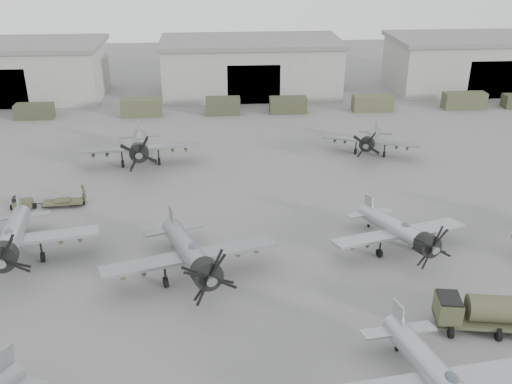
# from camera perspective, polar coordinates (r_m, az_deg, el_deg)

# --- Properties ---
(ground) EXTENTS (220.00, 220.00, 0.00)m
(ground) POSITION_cam_1_polar(r_m,az_deg,el_deg) (39.93, 5.88, -13.34)
(ground) COLOR #62625F
(ground) RESTS_ON ground
(hangar_left) EXTENTS (29.00, 14.80, 8.70)m
(hangar_left) POSITION_cam_1_polar(r_m,az_deg,el_deg) (100.09, -23.24, 11.14)
(hangar_left) COLOR #B0AFA4
(hangar_left) RESTS_ON ground
(hangar_center) EXTENTS (29.00, 14.80, 8.70)m
(hangar_center) POSITION_cam_1_polar(r_m,az_deg,el_deg) (95.19, -0.53, 12.48)
(hangar_center) COLOR #B0AFA4
(hangar_center) RESTS_ON ground
(hangar_right) EXTENTS (29.00, 14.80, 8.70)m
(hangar_right) POSITION_cam_1_polar(r_m,az_deg,el_deg) (104.85, 21.16, 12.01)
(hangar_right) COLOR #B0AFA4
(hangar_right) RESTS_ON ground
(support_truck_1) EXTENTS (5.26, 2.20, 2.11)m
(support_truck_1) POSITION_cam_1_polar(r_m,az_deg,el_deg) (87.93, -21.27, 7.54)
(support_truck_1) COLOR #383C27
(support_truck_1) RESTS_ON ground
(support_truck_2) EXTENTS (5.69, 2.20, 2.55)m
(support_truck_2) POSITION_cam_1_polar(r_m,az_deg,el_deg) (84.76, -11.40, 8.30)
(support_truck_2) COLOR #46482F
(support_truck_2) RESTS_ON ground
(support_truck_3) EXTENTS (5.03, 2.20, 2.47)m
(support_truck_3) POSITION_cam_1_polar(r_m,az_deg,el_deg) (84.16, -3.34, 8.60)
(support_truck_3) COLOR #3A3E29
(support_truck_3) RESTS_ON ground
(support_truck_4) EXTENTS (5.42, 2.20, 2.32)m
(support_truck_4) POSITION_cam_1_polar(r_m,az_deg,el_deg) (84.89, 3.23, 8.69)
(support_truck_4) COLOR #3A3D27
(support_truck_4) RESTS_ON ground
(support_truck_5) EXTENTS (5.97, 2.20, 2.28)m
(support_truck_5) POSITION_cam_1_polar(r_m,az_deg,el_deg) (87.46, 11.59, 8.70)
(support_truck_5) COLOR #494B31
(support_truck_5) RESTS_ON ground
(support_truck_6) EXTENTS (6.34, 2.20, 2.46)m
(support_truck_6) POSITION_cam_1_polar(r_m,az_deg,el_deg) (92.23, 20.09, 8.58)
(support_truck_6) COLOR #42452D
(support_truck_6) RESTS_ON ground
(aircraft_near_1) EXTENTS (13.09, 11.78, 5.20)m
(aircraft_near_1) POSITION_cam_1_polar(r_m,az_deg,el_deg) (33.85, 18.26, -17.71)
(aircraft_near_1) COLOR #9FA1A8
(aircraft_near_1) RESTS_ON ground
(aircraft_mid_0) EXTENTS (13.53, 12.18, 5.37)m
(aircraft_mid_0) POSITION_cam_1_polar(r_m,az_deg,el_deg) (48.92, -23.26, -4.32)
(aircraft_mid_0) COLOR #94979C
(aircraft_mid_0) RESTS_ON ground
(aircraft_mid_1) EXTENTS (13.60, 12.24, 5.43)m
(aircraft_mid_1) POSITION_cam_1_polar(r_m,az_deg,el_deg) (43.17, -6.49, -6.19)
(aircraft_mid_1) COLOR gray
(aircraft_mid_1) RESTS_ON ground
(aircraft_mid_2) EXTENTS (11.76, 10.58, 4.68)m
(aircraft_mid_2) POSITION_cam_1_polar(r_m,az_deg,el_deg) (48.19, 14.31, -3.82)
(aircraft_mid_2) COLOR #9EA1A6
(aircraft_mid_2) RESTS_ON ground
(aircraft_far_0) EXTENTS (13.61, 12.25, 5.42)m
(aircraft_far_0) POSITION_cam_1_polar(r_m,az_deg,el_deg) (65.60, -11.57, 4.54)
(aircraft_far_0) COLOR gray
(aircraft_far_0) RESTS_ON ground
(aircraft_far_1) EXTENTS (11.06, 10.00, 4.50)m
(aircraft_far_1) POSITION_cam_1_polar(r_m,az_deg,el_deg) (68.92, 11.40, 5.17)
(aircraft_far_1) COLOR gray
(aircraft_far_1) RESTS_ON ground
(fuel_tanker) EXTENTS (6.97, 3.29, 2.58)m
(fuel_tanker) POSITION_cam_1_polar(r_m,az_deg,el_deg) (41.66, 22.00, -10.95)
(fuel_tanker) COLOR #43462E
(fuel_tanker) RESTS_ON ground
(tug_trailer) EXTENTS (6.59, 1.73, 1.31)m
(tug_trailer) POSITION_cam_1_polar(r_m,az_deg,el_deg) (59.05, -20.94, -1.05)
(tug_trailer) COLOR #41402A
(tug_trailer) RESTS_ON ground
(ground_crew) EXTENTS (0.62, 0.81, 1.97)m
(ground_crew) POSITION_cam_1_polar(r_m,az_deg,el_deg) (58.51, -16.81, -0.14)
(ground_crew) COLOR #3F462E
(ground_crew) RESTS_ON ground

